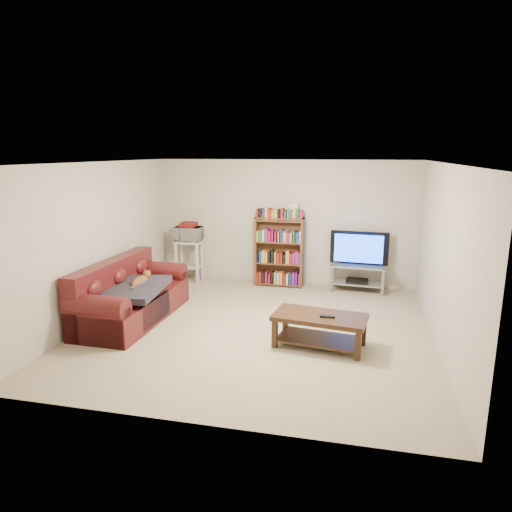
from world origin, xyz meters
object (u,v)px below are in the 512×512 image
(sofa, at_px, (128,299))
(bookshelf, at_px, (279,251))
(coffee_table, at_px, (320,325))
(tv_stand, at_px, (357,273))

(sofa, relative_size, bookshelf, 1.64)
(coffee_table, bearing_deg, tv_stand, 88.04)
(tv_stand, bearing_deg, bookshelf, -176.58)
(bookshelf, bearing_deg, sofa, -130.10)
(tv_stand, height_order, bookshelf, bookshelf)
(tv_stand, bearing_deg, coffee_table, -96.02)
(bookshelf, bearing_deg, coffee_table, -68.78)
(tv_stand, relative_size, bookshelf, 0.76)
(sofa, distance_m, coffee_table, 3.01)
(coffee_table, xyz_separation_m, bookshelf, (-1.01, 2.68, 0.38))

